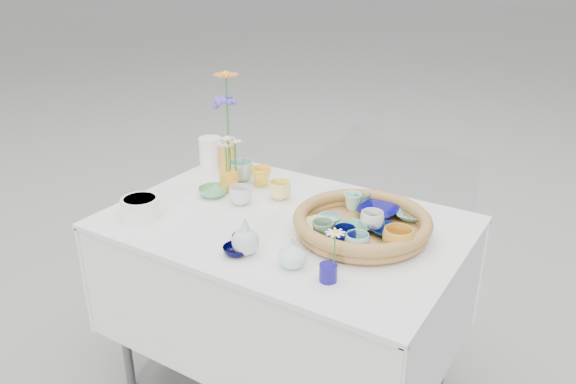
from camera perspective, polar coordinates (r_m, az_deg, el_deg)
The scene contains 32 objects.
wicker_tray at distance 1.94m, azimuth 7.53°, elevation -3.26°, with size 0.47×0.47×0.08m, color #936131, non-canonical shape.
tray_ceramic_0 at distance 2.04m, azimuth 9.11°, elevation -2.06°, with size 0.14×0.14×0.03m, color #06046B.
tray_ceramic_1 at distance 1.92m, azimuth 9.87°, elevation -3.90°, with size 0.11×0.11×0.03m, color #020E3B.
tray_ceramic_2 at distance 1.82m, azimuth 11.10°, elevation -4.78°, with size 0.10×0.10×0.08m, color gold.
tray_ceramic_3 at distance 1.92m, azimuth 6.60°, elevation -3.76°, with size 0.10×0.10×0.03m, color #4AA176.
tray_ceramic_4 at distance 1.85m, azimuth 3.54°, elevation -3.96°, with size 0.07×0.07×0.07m, color slate.
tray_ceramic_5 at distance 1.97m, azimuth 4.17°, elevation -2.82°, with size 0.09×0.09×0.03m, color #82C1B2.
tray_ceramic_6 at distance 2.08m, azimuth 6.57°, elevation -0.92°, with size 0.07×0.07×0.06m, color #AAE6CE.
tray_ceramic_7 at distance 1.94m, azimuth 8.53°, elevation -2.86°, with size 0.08×0.08×0.06m, color white.
tray_ceramic_8 at distance 2.04m, azimuth 12.40°, elevation -2.37°, with size 0.10×0.10×0.03m, color #85DAEE.
tray_ceramic_9 at distance 1.83m, azimuth 5.76°, elevation -4.47°, with size 0.08×0.08×0.06m, color #070C4E.
tray_ceramic_10 at distance 1.93m, azimuth 2.91°, elevation -3.41°, with size 0.11×0.11×0.03m, color #ECE47F.
tray_ceramic_11 at distance 1.79m, azimuth 7.03°, elevation -5.14°, with size 0.08×0.08×0.06m, color #92C3BF.
tray_ceramic_12 at distance 2.10m, azimuth 7.56°, elevation -0.77°, with size 0.06×0.06×0.06m, color #4E7F69.
loose_ceramic_0 at distance 2.32m, azimuth -2.73°, elevation 1.58°, with size 0.08×0.08×0.08m, color yellow.
loose_ceramic_1 at distance 2.19m, azimuth -0.85°, elevation 0.20°, with size 0.09×0.09×0.07m, color #FFE86E.
loose_ceramic_2 at distance 2.24m, azimuth -7.65°, elevation 0.03°, with size 0.11×0.11×0.04m, color #60A86D.
loose_ceramic_3 at distance 2.16m, azimuth -4.82°, elevation -0.33°, with size 0.09×0.09×0.07m, color silver.
loose_ceramic_4 at distance 1.89m, azimuth -4.63°, elevation -4.67°, with size 0.07×0.07×0.02m, color navy.
loose_ceramic_5 at distance 2.38m, azimuth -4.82°, elevation 2.14°, with size 0.11×0.11×0.08m, color #9EC3B4.
loose_ceramic_6 at distance 1.82m, azimuth -5.25°, elevation -5.90°, with size 0.09×0.09×0.03m, color black.
fluted_bowl at distance 2.12m, azimuth -14.75°, elevation -1.52°, with size 0.14×0.14×0.07m, color white, non-canonical shape.
bud_vase_paleblue at distance 1.79m, azimuth -4.36°, elevation -4.38°, with size 0.09×0.09×0.14m, color silver, non-canonical shape.
bud_vase_seafoam at distance 1.73m, azimuth 0.44°, elevation -6.22°, with size 0.09×0.09×0.09m, color silver.
bud_vase_cobalt at distance 1.67m, azimuth 4.10°, elevation -8.17°, with size 0.05×0.05×0.05m, color navy.
single_daisy at distance 1.64m, azimuth 4.76°, elevation -5.74°, with size 0.07×0.07×0.12m, color white, non-canonical shape.
tall_vase_yellow at distance 2.47m, azimuth -6.14°, elevation 3.51°, with size 0.07×0.07×0.13m, color gold.
gerbera at distance 2.42m, azimuth -6.18°, elevation 8.33°, with size 0.12×0.12×0.32m, color orange, non-canonical shape.
hydrangea at distance 2.43m, azimuth -6.17°, elevation 6.99°, with size 0.07×0.07×0.25m, color #4E429E, non-canonical shape.
white_pitcher at distance 2.53m, azimuth -7.86°, elevation 3.99°, with size 0.14×0.10×0.14m, color white, non-canonical shape.
daisy_cup at distance 2.29m, azimuth -6.02°, elevation 1.20°, with size 0.08×0.08×0.08m, color #F7A320.
daisy_posy at distance 2.25m, azimuth -5.81°, elevation 4.11°, with size 0.08×0.08×0.16m, color silver, non-canonical shape.
Camera 1 is at (0.97, -1.54, 1.67)m, focal length 35.00 mm.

